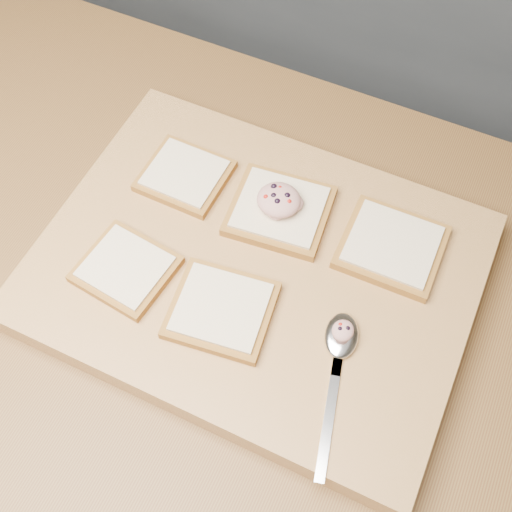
{
  "coord_description": "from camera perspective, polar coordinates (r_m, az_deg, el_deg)",
  "views": [
    {
      "loc": [
        0.26,
        -0.36,
        1.67
      ],
      "look_at": [
        0.09,
        0.01,
        0.96
      ],
      "focal_mm": 45.0,
      "sensor_mm": 36.0,
      "label": 1
    }
  ],
  "objects": [
    {
      "name": "bread_far_center",
      "position": [
        0.87,
        2.12,
        4.09
      ],
      "size": [
        0.14,
        0.13,
        0.02
      ],
      "color": "#996127",
      "rests_on": "cutting_board"
    },
    {
      "name": "bread_near_left",
      "position": [
        0.84,
        -11.5,
        -1.12
      ],
      "size": [
        0.12,
        0.11,
        0.02
      ],
      "color": "#996127",
      "rests_on": "cutting_board"
    },
    {
      "name": "ground",
      "position": [
        1.73,
        -3.0,
        -15.57
      ],
      "size": [
        4.0,
        4.0,
        0.0
      ],
      "primitive_type": "plane",
      "color": "#515459",
      "rests_on": "ground"
    },
    {
      "name": "spoon_salad",
      "position": [
        0.77,
        7.73,
        -6.57
      ],
      "size": [
        0.03,
        0.03,
        0.02
      ],
      "color": "tan",
      "rests_on": "spoon"
    },
    {
      "name": "tuna_salad_dollop",
      "position": [
        0.85,
        2.04,
        5.02
      ],
      "size": [
        0.06,
        0.06,
        0.03
      ],
      "color": "tan",
      "rests_on": "bread_far_center"
    },
    {
      "name": "cutting_board",
      "position": [
        0.85,
        0.0,
        -1.34
      ],
      "size": [
        0.56,
        0.42,
        0.04
      ],
      "primitive_type": "cube",
      "color": "tan",
      "rests_on": "island_counter"
    },
    {
      "name": "bread_far_left",
      "position": [
        0.91,
        -6.34,
        7.14
      ],
      "size": [
        0.11,
        0.11,
        0.02
      ],
      "color": "#996127",
      "rests_on": "cutting_board"
    },
    {
      "name": "bread_near_center",
      "position": [
        0.79,
        -3.09,
        -4.77
      ],
      "size": [
        0.14,
        0.13,
        0.02
      ],
      "color": "#996127",
      "rests_on": "cutting_board"
    },
    {
      "name": "spoon",
      "position": [
        0.78,
        7.45,
        -8.02
      ],
      "size": [
        0.07,
        0.21,
        0.01
      ],
      "color": "silver",
      "rests_on": "cutting_board"
    },
    {
      "name": "island_counter",
      "position": [
        1.29,
        -3.92,
        -10.46
      ],
      "size": [
        2.0,
        0.8,
        0.9
      ],
      "color": "slate",
      "rests_on": "ground"
    },
    {
      "name": "bread_far_right",
      "position": [
        0.85,
        11.96,
        0.84
      ],
      "size": [
        0.13,
        0.12,
        0.02
      ],
      "color": "#996127",
      "rests_on": "cutting_board"
    }
  ]
}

